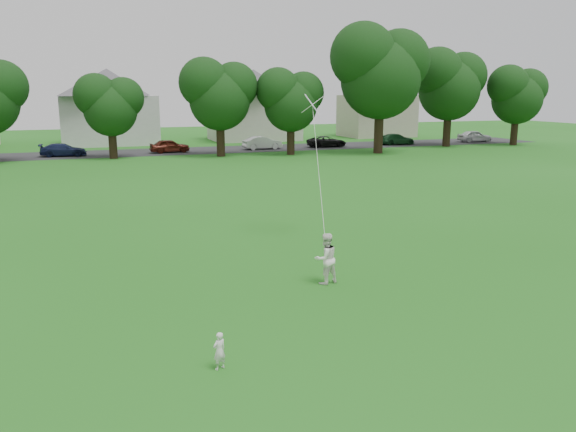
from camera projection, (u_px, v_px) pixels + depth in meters
name	position (u px, v px, depth m)	size (l,w,h in m)	color
ground	(220.00, 342.00, 12.52)	(160.00, 160.00, 0.00)	#1E6316
street	(117.00, 153.00, 51.13)	(90.00, 7.00, 0.01)	#2D2D30
toddler	(219.00, 351.00, 11.23)	(0.29, 0.19, 0.79)	white
older_boy	(326.00, 259.00, 16.22)	(0.73, 0.57, 1.50)	white
kite	(318.00, 167.00, 18.40)	(1.28, 3.16, 6.74)	white
tree_row	(193.00, 82.00, 46.58)	(81.51, 10.15, 11.77)	black
parked_cars	(170.00, 146.00, 51.65)	(72.76, 2.32, 1.28)	black
house_row	(97.00, 97.00, 58.89)	(76.57, 13.95, 10.47)	silver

